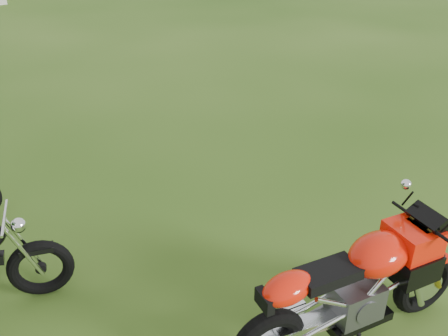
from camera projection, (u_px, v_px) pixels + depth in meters
ground at (260, 243)px, 5.81m from camera, size 120.00×120.00×0.00m
sport_motorcycle at (356, 281)px, 4.24m from camera, size 2.33×0.97×1.36m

